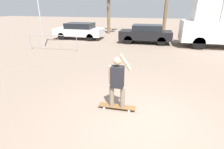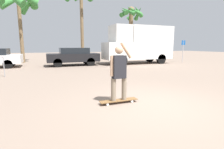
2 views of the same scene
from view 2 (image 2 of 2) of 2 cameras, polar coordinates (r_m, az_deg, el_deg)
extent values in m
plane|color=gray|center=(5.03, 12.38, -9.53)|extent=(80.00, 80.00, 0.00)
cube|color=brown|center=(5.01, 2.22, -8.40)|extent=(1.11, 0.24, 0.02)
cylinder|color=white|center=(4.81, -1.46, -9.73)|extent=(0.07, 0.03, 0.07)
cylinder|color=white|center=(4.99, -2.22, -9.04)|extent=(0.07, 0.03, 0.07)
cylinder|color=white|center=(5.10, 6.56, -8.68)|extent=(0.07, 0.03, 0.07)
cylinder|color=white|center=(5.26, 5.57, -8.08)|extent=(0.07, 0.03, 0.07)
cylinder|color=gray|center=(4.86, 0.48, -4.98)|extent=(0.14, 0.14, 0.63)
cylinder|color=gray|center=(4.99, 3.97, -4.63)|extent=(0.14, 0.14, 0.63)
cube|color=#232328|center=(4.81, 2.30, 2.49)|extent=(0.36, 0.22, 0.63)
sphere|color=tan|center=(4.78, 2.33, 8.06)|extent=(0.22, 0.22, 0.22)
cylinder|color=tan|center=(4.73, -0.05, 2.80)|extent=(0.09, 0.09, 0.56)
cylinder|color=tan|center=(4.86, 4.63, 7.91)|extent=(0.36, 0.09, 0.46)
cylinder|color=black|center=(14.43, 3.31, 4.70)|extent=(0.87, 0.28, 0.87)
cylinder|color=black|center=(16.11, 0.61, 5.20)|extent=(0.87, 0.28, 0.87)
cylinder|color=black|center=(16.40, 15.72, 4.92)|extent=(0.87, 0.28, 0.87)
cylinder|color=black|center=(17.90, 12.21, 5.41)|extent=(0.87, 0.28, 0.87)
cube|color=white|center=(15.19, 1.58, 7.69)|extent=(2.18, 2.11, 1.45)
cube|color=black|center=(15.03, 0.03, 8.78)|extent=(0.04, 1.80, 0.73)
cube|color=white|center=(16.63, 11.68, 10.13)|extent=(4.04, 2.11, 2.89)
cube|color=white|center=(15.35, 2.76, 13.10)|extent=(1.52, 1.94, 1.44)
cylinder|color=black|center=(13.81, -17.29, 3.65)|extent=(0.66, 0.22, 0.66)
cylinder|color=black|center=(15.38, -17.70, 4.18)|extent=(0.66, 0.22, 0.66)
cylinder|color=black|center=(14.21, -6.98, 4.15)|extent=(0.66, 0.22, 0.66)
cylinder|color=black|center=(15.74, -8.39, 4.63)|extent=(0.66, 0.22, 0.66)
cube|color=black|center=(14.71, -12.60, 5.45)|extent=(4.11, 1.80, 0.65)
cube|color=black|center=(14.69, -12.28, 7.63)|extent=(2.26, 1.58, 0.46)
cylinder|color=black|center=(14.50, -30.85, 2.94)|extent=(0.63, 0.22, 0.63)
cylinder|color=black|center=(16.20, -29.85, 3.56)|extent=(0.63, 0.22, 0.63)
cylinder|color=brown|center=(23.33, 6.16, 12.86)|extent=(0.52, 0.52, 6.08)
sphere|color=brown|center=(23.71, 6.30, 20.21)|extent=(0.84, 0.84, 0.84)
cone|color=#387F38|center=(24.02, 8.59, 19.13)|extent=(0.73, 1.92, 1.66)
cone|color=#387F38|center=(24.57, 7.05, 18.96)|extent=(1.71, 1.74, 1.64)
cone|color=#387F38|center=(24.47, 4.89, 19.36)|extent=(2.08, 0.82, 1.25)
cone|color=#387F38|center=(24.01, 3.93, 19.49)|extent=(1.83, 1.78, 1.36)
cone|color=#387F38|center=(23.32, 3.93, 19.94)|extent=(0.69, 2.07, 1.18)
cone|color=#387F38|center=(22.78, 5.25, 20.01)|extent=(1.70, 1.90, 1.36)
cone|color=#387F38|center=(22.77, 7.23, 20.02)|extent=(2.06, 0.77, 1.33)
cone|color=#387F38|center=(23.18, 8.50, 19.77)|extent=(2.00, 1.52, 1.36)
cylinder|color=brown|center=(18.88, -9.79, 15.32)|extent=(0.33, 0.33, 7.21)
cylinder|color=brown|center=(18.93, -27.67, 13.03)|extent=(0.33, 0.33, 6.31)
cone|color=#387F38|center=(20.26, -25.33, 20.51)|extent=(2.46, 2.25, 2.25)
cone|color=#387F38|center=(20.60, -29.52, 20.28)|extent=(2.79, 1.80, 1.99)
cylinder|color=#B7B7BC|center=(18.49, 22.11, 7.00)|extent=(0.06, 0.06, 2.12)
cube|color=#19519E|center=(18.47, 22.31, 9.59)|extent=(0.44, 0.02, 0.44)
cylinder|color=#99999E|center=(10.66, -31.80, 2.13)|extent=(0.04, 0.04, 1.05)
camera|label=1|loc=(3.06, 74.51, 28.07)|focal=28.00mm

